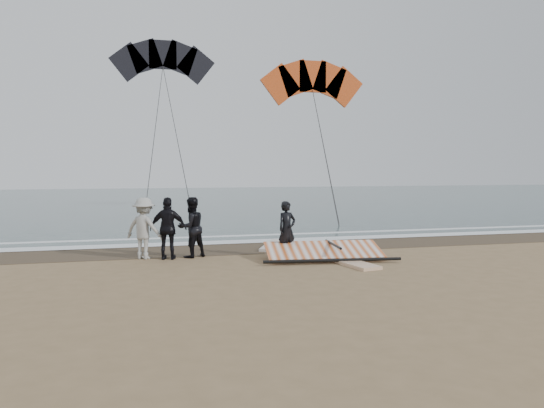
{
  "coord_description": "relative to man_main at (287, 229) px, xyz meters",
  "views": [
    {
      "loc": [
        -5.67,
        -13.14,
        2.73
      ],
      "look_at": [
        -1.46,
        3.0,
        1.6
      ],
      "focal_mm": 35.0,
      "sensor_mm": 36.0,
      "label": 1
    }
  ],
  "objects": [
    {
      "name": "ground",
      "position": [
        1.16,
        -2.36,
        -0.86
      ],
      "size": [
        120.0,
        120.0,
        0.0
      ],
      "primitive_type": "plane",
      "color": "#8C704C",
      "rests_on": "ground"
    },
    {
      "name": "sea",
      "position": [
        1.16,
        30.64,
        -0.85
      ],
      "size": [
        120.0,
        54.0,
        0.02
      ],
      "primitive_type": "cube",
      "color": "#233838",
      "rests_on": "ground"
    },
    {
      "name": "wet_sand",
      "position": [
        1.16,
        2.14,
        -0.86
      ],
      "size": [
        120.0,
        2.8,
        0.01
      ],
      "primitive_type": "cube",
      "color": "#4C3D2B",
      "rests_on": "ground"
    },
    {
      "name": "foam_near",
      "position": [
        1.16,
        3.54,
        -0.83
      ],
      "size": [
        120.0,
        0.9,
        0.01
      ],
      "primitive_type": "cube",
      "color": "white",
      "rests_on": "sea"
    },
    {
      "name": "foam_far",
      "position": [
        1.16,
        5.24,
        -0.83
      ],
      "size": [
        120.0,
        0.45,
        0.01
      ],
      "primitive_type": "cube",
      "color": "white",
      "rests_on": "sea"
    },
    {
      "name": "man_main",
      "position": [
        0.0,
        0.0,
        0.0
      ],
      "size": [
        0.73,
        0.61,
        1.72
      ],
      "primitive_type": "imported",
      "rotation": [
        0.0,
        0.0,
        0.36
      ],
      "color": "black",
      "rests_on": "ground"
    },
    {
      "name": "board_white",
      "position": [
        1.42,
        -1.59,
        -0.82
      ],
      "size": [
        1.02,
        2.29,
        0.09
      ],
      "primitive_type": "cube",
      "rotation": [
        0.0,
        0.0,
        0.19
      ],
      "color": "silver",
      "rests_on": "ground"
    },
    {
      "name": "board_cream",
      "position": [
        0.2,
        2.13,
        -0.81
      ],
      "size": [
        1.65,
        2.54,
        0.1
      ],
      "primitive_type": "cube",
      "rotation": [
        0.0,
        0.0,
        -0.43
      ],
      "color": "silver",
      "rests_on": "ground"
    },
    {
      "name": "trio_cluster",
      "position": [
        -3.62,
        0.68,
        0.07
      ],
      "size": [
        2.65,
        1.26,
        1.87
      ],
      "color": "black",
      "rests_on": "ground"
    },
    {
      "name": "sail_rig",
      "position": [
        0.87,
        -0.58,
        -0.67
      ],
      "size": [
        4.0,
        2.07,
        0.49
      ],
      "color": "black",
      "rests_on": "ground"
    },
    {
      "name": "kite_red",
      "position": [
        6.67,
        17.08,
        7.14
      ],
      "size": [
        7.75,
        5.06,
        12.72
      ],
      "color": "#D14A18",
      "rests_on": "ground"
    },
    {
      "name": "kite_dark",
      "position": [
        -2.41,
        22.87,
        9.16
      ],
      "size": [
        8.29,
        7.12,
        17.12
      ],
      "color": "black",
      "rests_on": "ground"
    }
  ]
}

